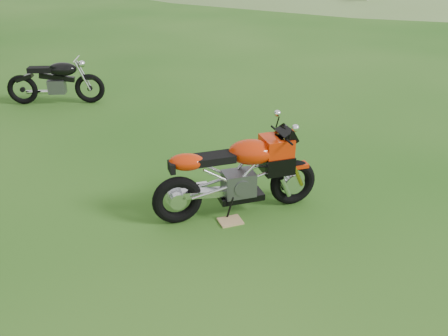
{
  "coord_description": "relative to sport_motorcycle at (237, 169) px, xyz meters",
  "views": [
    {
      "loc": [
        0.08,
        -5.02,
        3.23
      ],
      "look_at": [
        0.28,
        0.4,
        0.61
      ],
      "focal_mm": 40.0,
      "sensor_mm": 36.0,
      "label": 1
    }
  ],
  "objects": [
    {
      "name": "vintage_moto_b",
      "position": [
        -3.38,
        4.42,
        -0.11
      ],
      "size": [
        1.87,
        0.48,
        0.98
      ],
      "primitive_type": null,
      "rotation": [
        0.0,
        0.0,
        0.02
      ],
      "color": "black",
      "rests_on": "ground"
    },
    {
      "name": "sport_motorcycle",
      "position": [
        0.0,
        0.0,
        0.0
      ],
      "size": [
        2.07,
        1.03,
        1.21
      ],
      "primitive_type": null,
      "rotation": [
        0.0,
        0.0,
        0.27
      ],
      "color": "red",
      "rests_on": "ground"
    },
    {
      "name": "plywood_board",
      "position": [
        -0.09,
        -0.23,
        -0.59
      ],
      "size": [
        0.33,
        0.3,
        0.02
      ],
      "primitive_type": "cube",
      "rotation": [
        0.0,
        0.0,
        0.31
      ],
      "color": "tan",
      "rests_on": "ground"
    },
    {
      "name": "ground",
      "position": [
        -0.44,
        -0.39,
        -0.6
      ],
      "size": [
        120.0,
        120.0,
        0.0
      ],
      "primitive_type": "plane",
      "color": "#1B5211",
      "rests_on": "ground"
    }
  ]
}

